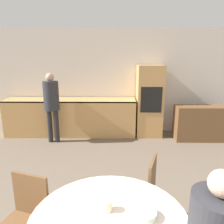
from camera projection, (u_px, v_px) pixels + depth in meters
The scene contains 9 objects.
wall_back at pixel (113, 82), 5.57m from camera, with size 7.01×0.05×2.60m.
kitchen_counter at pixel (71, 116), 5.46m from camera, with size 3.19×0.60×0.91m.
oven_unit at pixel (149, 101), 5.34m from camera, with size 0.61×0.59×1.73m.
sideboard at pixel (200, 123), 5.12m from camera, with size 1.18×0.45×0.81m.
chair_far_left at pixel (25, 216), 2.01m from camera, with size 0.50×0.50×0.87m.
chair_far_right at pixel (143, 189), 2.42m from camera, with size 0.51×0.51×0.87m.
person_standing at pixel (51, 100), 4.84m from camera, with size 0.34×0.34×1.58m.
cup at pixel (107, 206), 1.67m from camera, with size 0.08×0.08×0.08m.
bowl_near at pixel (145, 214), 1.60m from camera, with size 0.17×0.17×0.05m.
Camera 1 is at (0.04, -0.25, 1.92)m, focal length 35.00 mm.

